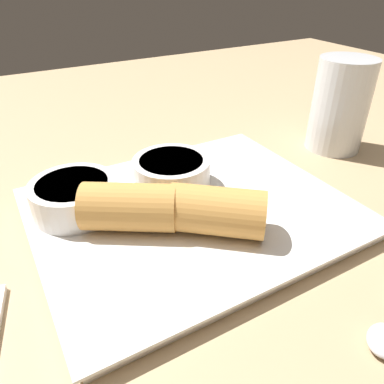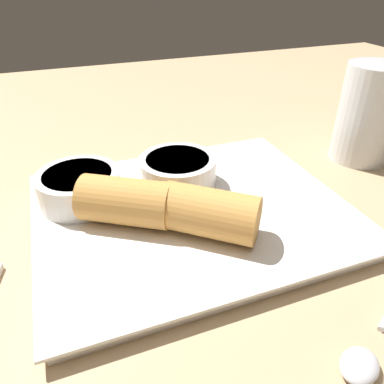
{
  "view_description": "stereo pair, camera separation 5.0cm",
  "coord_description": "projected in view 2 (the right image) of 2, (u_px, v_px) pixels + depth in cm",
  "views": [
    {
      "loc": [
        -13.36,
        -29.05,
        25.55
      ],
      "look_at": [
        2.57,
        -1.09,
        5.33
      ],
      "focal_mm": 35.0,
      "sensor_mm": 36.0,
      "label": 1
    },
    {
      "loc": [
        -8.83,
        -31.18,
        25.55
      ],
      "look_at": [
        2.57,
        -1.09,
        5.33
      ],
      "focal_mm": 35.0,
      "sensor_mm": 36.0,
      "label": 2
    }
  ],
  "objects": [
    {
      "name": "drinking_glass",
      "position": [
        368.0,
        114.0,
        0.49
      ],
      "size": [
        7.61,
        7.61,
        12.62
      ],
      "color": "silver",
      "rests_on": "table_surface"
    },
    {
      "name": "spoon",
      "position": [
        370.0,
        348.0,
        0.26
      ],
      "size": [
        14.02,
        8.08,
        1.1
      ],
      "color": "silver",
      "rests_on": "table_surface"
    },
    {
      "name": "dipping_bowl_far",
      "position": [
        79.0,
        186.0,
        0.39
      ],
      "size": [
        8.59,
        8.59,
        3.32
      ],
      "color": "white",
      "rests_on": "serving_plate"
    },
    {
      "name": "roll_front_left",
      "position": [
        205.0,
        212.0,
        0.34
      ],
      "size": [
        9.65,
        9.11,
        4.57
      ],
      "color": "#D19347",
      "rests_on": "serving_plate"
    },
    {
      "name": "serving_plate",
      "position": [
        192.0,
        213.0,
        0.39
      ],
      "size": [
        31.54,
        25.9,
        1.5
      ],
      "color": "white",
      "rests_on": "table_surface"
    },
    {
      "name": "table_surface",
      "position": [
        166.0,
        225.0,
        0.4
      ],
      "size": [
        180.0,
        140.0,
        2.0
      ],
      "color": "tan",
      "rests_on": "ground"
    },
    {
      "name": "dipping_bowl_near",
      "position": [
        178.0,
        170.0,
        0.42
      ],
      "size": [
        8.59,
        8.59,
        3.32
      ],
      "color": "white",
      "rests_on": "serving_plate"
    },
    {
      "name": "roll_front_right",
      "position": [
        122.0,
        201.0,
        0.36
      ],
      "size": [
        9.84,
        8.54,
        4.57
      ],
      "color": "#D19347",
      "rests_on": "serving_plate"
    }
  ]
}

